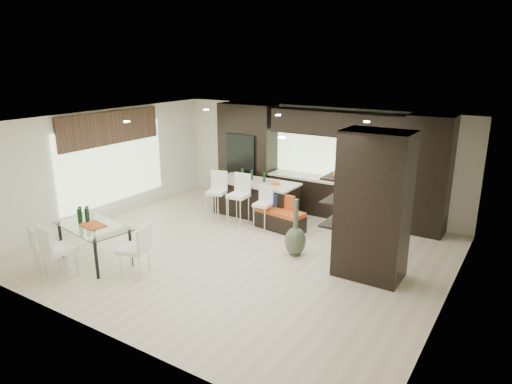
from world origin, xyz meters
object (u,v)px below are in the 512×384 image
Objects in this scene: stool_right at (263,212)px; chair_end at (134,253)px; kitchen_island at (256,199)px; stool_left at (217,201)px; floor_vase at (296,228)px; dining_table at (95,244)px; chair_near at (60,253)px; bench at (279,219)px; stool_mid at (238,205)px; chair_far at (45,249)px.

chair_end is (-0.75, -3.28, 0.03)m from stool_right.
stool_left is at bearing -130.55° from kitchen_island.
stool_left is 3.30m from chair_end.
dining_table is at bearing -142.99° from floor_vase.
chair_near is (-0.53, -4.02, -0.02)m from stool_left.
stool_right is 0.89× the size of chair_near.
stool_right reaches higher than bench.
chair_near reaches higher than kitchen_island.
bench is at bearing -6.23° from stool_left.
stool_right is (0.66, 0.04, -0.08)m from stool_mid.
chair_near is 0.49m from chair_far.
chair_near is at bearing -112.10° from stool_left.
kitchen_island is at bearing 159.41° from bench.
chair_far is at bearing 96.93° from chair_end.
chair_near is 1.14× the size of chair_far.
chair_far is at bearing -114.23° from bench.
stool_right is at bearing -31.06° from chair_end.
chair_near is at bearing -117.59° from stool_right.
floor_vase is at bearing 60.73° from chair_far.
dining_table is at bearing 76.91° from chair_far.
chair_end is (-2.08, -2.39, -0.15)m from floor_vase.
bench is 5.00m from chair_far.
chair_near reaches higher than chair_far.
kitchen_island is 1.81× the size of floor_vase.
stool_left is 1.68m from bench.
stool_mid reaches higher than kitchen_island.
kitchen_island is 1.02m from stool_left.
floor_vase is at bearing 47.03° from dining_table.
dining_table is at bearing -114.01° from bench.
stool_mid is 0.67m from stool_right.
stool_left reaches higher than stool_right.
chair_far is (-1.68, -4.77, -0.03)m from kitchen_island.
stool_left is at bearing 176.65° from stool_mid.
stool_left is 0.98× the size of stool_mid.
floor_vase reaches higher than stool_mid.
chair_near is (-1.19, -4.01, -0.03)m from stool_mid.
floor_vase is 1.33× the size of chair_end.
dining_table is (-0.53, -3.25, -0.11)m from stool_left.
chair_end is (0.57, -3.25, -0.04)m from stool_left.
dining_table is (-1.19, -4.02, -0.07)m from kitchen_island.
stool_right is 0.43m from bench.
dining_table is (-3.18, -2.39, -0.22)m from floor_vase.
stool_mid is 1.12× the size of chair_end.
stool_right is 0.67× the size of bench.
stool_right is at bearing 79.94° from chair_far.
stool_right is 1.01× the size of chair_far.
stool_left is at bearing 178.32° from stool_right.
kitchen_island is 2.40× the size of chair_end.
chair_near reaches higher than dining_table.
dining_table is 0.89m from chair_far.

